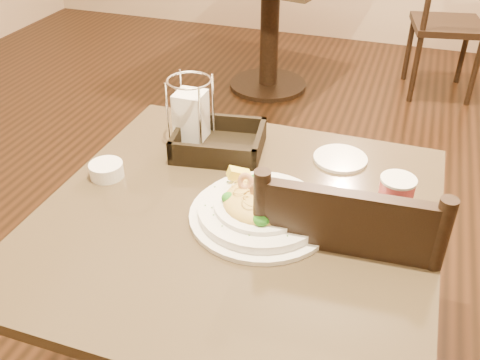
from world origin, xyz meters
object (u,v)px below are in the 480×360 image
(main_table, at_px, (237,288))
(side_plate, at_px, (340,159))
(napkin_caddy, at_px, (191,116))
(dining_chair_far, at_px, (451,20))
(dining_chair_near, at_px, (338,295))
(pasta_bowl, at_px, (261,207))
(drink_glass, at_px, (394,204))
(background_table, at_px, (270,10))
(butter_ramekin, at_px, (106,170))
(bread_basket, at_px, (219,144))

(main_table, xyz_separation_m, side_plate, (0.18, 0.31, 0.25))
(napkin_caddy, bearing_deg, dining_chair_far, 72.87)
(main_table, xyz_separation_m, dining_chair_far, (0.49, 2.60, -0.02))
(dining_chair_near, distance_m, side_plate, 0.36)
(napkin_caddy, bearing_deg, pasta_bowl, -43.07)
(dining_chair_far, relative_size, napkin_caddy, 4.80)
(drink_glass, bearing_deg, pasta_bowl, -169.06)
(drink_glass, bearing_deg, dining_chair_far, 86.50)
(main_table, bearing_deg, pasta_bowl, 3.97)
(background_table, relative_size, napkin_caddy, 5.58)
(napkin_caddy, bearing_deg, dining_chair_near, -21.39)
(dining_chair_far, xyz_separation_m, side_plate, (-0.31, -2.29, 0.27))
(dining_chair_far, height_order, butter_ramekin, dining_chair_far)
(background_table, height_order, dining_chair_far, dining_chair_far)
(background_table, distance_m, dining_chair_far, 1.12)
(bread_basket, xyz_separation_m, napkin_caddy, (-0.09, 0.02, 0.06))
(background_table, bearing_deg, dining_chair_near, -69.68)
(main_table, height_order, dining_chair_near, dining_chair_near)
(main_table, bearing_deg, butter_ramekin, 173.77)
(butter_ramekin, bearing_deg, dining_chair_far, 71.48)
(side_plate, bearing_deg, background_table, 110.86)
(drink_glass, distance_m, side_plate, 0.30)
(side_plate, height_order, butter_ramekin, butter_ramekin)
(main_table, xyz_separation_m, butter_ramekin, (-0.36, 0.04, 0.26))
(bread_basket, relative_size, butter_ramekin, 3.06)
(dining_chair_far, relative_size, pasta_bowl, 2.55)
(bread_basket, bearing_deg, dining_chair_far, 74.94)
(main_table, height_order, background_table, same)
(bread_basket, bearing_deg, butter_ramekin, -137.02)
(dining_chair_far, distance_m, bread_basket, 2.45)
(dining_chair_near, relative_size, butter_ramekin, 10.88)
(pasta_bowl, distance_m, side_plate, 0.33)
(background_table, xyz_separation_m, side_plate, (0.78, -2.05, 0.25))
(background_table, xyz_separation_m, dining_chair_near, (0.84, -2.27, -0.02))
(pasta_bowl, distance_m, bread_basket, 0.31)
(main_table, height_order, drink_glass, drink_glass)
(dining_chair_near, bearing_deg, butter_ramekin, 0.59)
(dining_chair_near, height_order, side_plate, dining_chair_near)
(napkin_caddy, height_order, side_plate, napkin_caddy)
(drink_glass, bearing_deg, butter_ramekin, -178.49)
(napkin_caddy, distance_m, butter_ramekin, 0.27)
(dining_chair_near, bearing_deg, background_table, -73.06)
(main_table, distance_m, bread_basket, 0.39)
(main_table, height_order, side_plate, side_plate)
(drink_glass, bearing_deg, side_plate, 121.46)
(drink_glass, relative_size, butter_ramekin, 1.64)
(bread_basket, relative_size, side_plate, 1.83)
(butter_ramekin, bearing_deg, side_plate, 26.20)
(background_table, bearing_deg, butter_ramekin, -84.30)
(dining_chair_near, xyz_separation_m, pasta_bowl, (-0.19, -0.08, 0.30))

